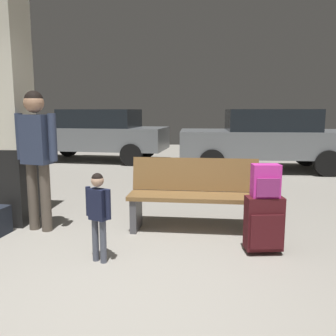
{
  "coord_description": "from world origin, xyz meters",
  "views": [
    {
      "loc": [
        0.6,
        -2.66,
        1.49
      ],
      "look_at": [
        0.26,
        1.3,
        0.85
      ],
      "focal_mm": 38.6,
      "sensor_mm": 36.0,
      "label": 1
    }
  ],
  "objects_px": {
    "parked_car_far": "(98,133)",
    "structural_pillar": "(5,112)",
    "bench": "(194,195)",
    "backpack_bright": "(266,181)",
    "child": "(98,208)",
    "adult": "(36,146)",
    "parked_car_near": "(265,138)",
    "suitcase": "(264,224)"
  },
  "relations": [
    {
      "from": "parked_car_far",
      "to": "structural_pillar",
      "type": "bearing_deg",
      "value": -85.36
    },
    {
      "from": "structural_pillar",
      "to": "bench",
      "type": "height_order",
      "value": "structural_pillar"
    },
    {
      "from": "structural_pillar",
      "to": "parked_car_far",
      "type": "relative_size",
      "value": 0.7
    },
    {
      "from": "backpack_bright",
      "to": "child",
      "type": "relative_size",
      "value": 0.38
    },
    {
      "from": "backpack_bright",
      "to": "adult",
      "type": "height_order",
      "value": "adult"
    },
    {
      "from": "adult",
      "to": "parked_car_near",
      "type": "bearing_deg",
      "value": 53.8
    },
    {
      "from": "adult",
      "to": "backpack_bright",
      "type": "bearing_deg",
      "value": -11.13
    },
    {
      "from": "parked_car_near",
      "to": "child",
      "type": "bearing_deg",
      "value": -114.2
    },
    {
      "from": "adult",
      "to": "parked_car_far",
      "type": "relative_size",
      "value": 0.4
    },
    {
      "from": "parked_car_near",
      "to": "structural_pillar",
      "type": "bearing_deg",
      "value": -131.87
    },
    {
      "from": "bench",
      "to": "backpack_bright",
      "type": "height_order",
      "value": "backpack_bright"
    },
    {
      "from": "bench",
      "to": "child",
      "type": "relative_size",
      "value": 1.81
    },
    {
      "from": "suitcase",
      "to": "parked_car_near",
      "type": "bearing_deg",
      "value": 80.05
    },
    {
      "from": "backpack_bright",
      "to": "adult",
      "type": "relative_size",
      "value": 0.2
    },
    {
      "from": "backpack_bright",
      "to": "parked_car_far",
      "type": "bearing_deg",
      "value": 118.43
    },
    {
      "from": "bench",
      "to": "child",
      "type": "bearing_deg",
      "value": -130.79
    },
    {
      "from": "structural_pillar",
      "to": "parked_car_near",
      "type": "relative_size",
      "value": 0.72
    },
    {
      "from": "parked_car_far",
      "to": "child",
      "type": "bearing_deg",
      "value": -74.23
    },
    {
      "from": "structural_pillar",
      "to": "child",
      "type": "relative_size",
      "value": 3.31
    },
    {
      "from": "bench",
      "to": "parked_car_far",
      "type": "relative_size",
      "value": 0.38
    },
    {
      "from": "bench",
      "to": "suitcase",
      "type": "xyz_separation_m",
      "value": [
        0.74,
        -0.7,
        -0.12
      ]
    },
    {
      "from": "suitcase",
      "to": "backpack_bright",
      "type": "bearing_deg",
      "value": -110.78
    },
    {
      "from": "structural_pillar",
      "to": "suitcase",
      "type": "xyz_separation_m",
      "value": [
        3.19,
        -0.83,
        -1.15
      ]
    },
    {
      "from": "bench",
      "to": "backpack_bright",
      "type": "bearing_deg",
      "value": -43.62
    },
    {
      "from": "structural_pillar",
      "to": "parked_car_near",
      "type": "xyz_separation_m",
      "value": [
        4.14,
        4.62,
        -0.66
      ]
    },
    {
      "from": "parked_car_near",
      "to": "bench",
      "type": "bearing_deg",
      "value": -109.64
    },
    {
      "from": "backpack_bright",
      "to": "parked_car_far",
      "type": "distance_m",
      "value": 7.71
    },
    {
      "from": "adult",
      "to": "parked_car_near",
      "type": "xyz_separation_m",
      "value": [
        3.61,
        4.93,
        -0.26
      ]
    },
    {
      "from": "parked_car_far",
      "to": "backpack_bright",
      "type": "bearing_deg",
      "value": -61.57
    },
    {
      "from": "adult",
      "to": "parked_car_far",
      "type": "xyz_separation_m",
      "value": [
        -1.02,
        6.25,
        -0.26
      ]
    },
    {
      "from": "bench",
      "to": "child",
      "type": "height_order",
      "value": "child"
    },
    {
      "from": "child",
      "to": "adult",
      "type": "height_order",
      "value": "adult"
    },
    {
      "from": "bench",
      "to": "parked_car_near",
      "type": "distance_m",
      "value": 5.05
    },
    {
      "from": "backpack_bright",
      "to": "child",
      "type": "bearing_deg",
      "value": -167.83
    },
    {
      "from": "suitcase",
      "to": "parked_car_far",
      "type": "height_order",
      "value": "parked_car_far"
    },
    {
      "from": "adult",
      "to": "child",
      "type": "bearing_deg",
      "value": -41.36
    },
    {
      "from": "suitcase",
      "to": "backpack_bright",
      "type": "distance_m",
      "value": 0.45
    },
    {
      "from": "backpack_bright",
      "to": "parked_car_near",
      "type": "height_order",
      "value": "parked_car_near"
    },
    {
      "from": "structural_pillar",
      "to": "parked_car_far",
      "type": "bearing_deg",
      "value": 94.64
    },
    {
      "from": "parked_car_far",
      "to": "parked_car_near",
      "type": "height_order",
      "value": "same"
    },
    {
      "from": "bench",
      "to": "structural_pillar",
      "type": "bearing_deg",
      "value": 177.05
    },
    {
      "from": "suitcase",
      "to": "parked_car_near",
      "type": "height_order",
      "value": "parked_car_near"
    }
  ]
}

